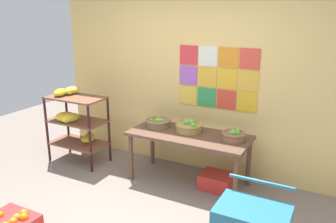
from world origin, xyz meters
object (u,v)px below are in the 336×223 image
object	(u,v)px
fruit_basket_centre	(189,126)
orange_crate_foreground	(12,223)
fruit_basket_back_right	(158,122)
fruit_basket_back_left	(234,135)
display_table	(189,140)
produce_crate_under_table	(216,181)
banana_shelf_unit	(76,118)

from	to	relation	value
fruit_basket_centre	orange_crate_foreground	bearing A→B (deg)	-120.57
fruit_basket_back_right	fruit_basket_centre	world-z (taller)	fruit_basket_centre
fruit_basket_centre	fruit_basket_back_left	xyz separation A→B (m)	(0.63, -0.05, -0.00)
display_table	orange_crate_foreground	world-z (taller)	display_table
produce_crate_under_table	fruit_basket_back_right	bearing A→B (deg)	175.41
banana_shelf_unit	orange_crate_foreground	bearing A→B (deg)	-70.37
fruit_basket_back_right	fruit_basket_back_left	distance (m)	1.09
fruit_basket_back_left	orange_crate_foreground	xyz separation A→B (m)	(-1.77, -1.88, -0.67)
fruit_basket_back_right	fruit_basket_back_left	world-z (taller)	fruit_basket_back_left
banana_shelf_unit	fruit_basket_back_right	size ratio (longest dim) A/B	3.19
fruit_basket_back_right	produce_crate_under_table	bearing A→B (deg)	-4.59
orange_crate_foreground	fruit_basket_back_left	bearing A→B (deg)	46.69
banana_shelf_unit	fruit_basket_centre	world-z (taller)	banana_shelf_unit
display_table	fruit_basket_centre	world-z (taller)	fruit_basket_centre
banana_shelf_unit	display_table	size ratio (longest dim) A/B	0.71
banana_shelf_unit	fruit_basket_back_right	world-z (taller)	banana_shelf_unit
produce_crate_under_table	orange_crate_foreground	size ratio (longest dim) A/B	0.79
banana_shelf_unit	fruit_basket_back_right	bearing A→B (deg)	10.43
banana_shelf_unit	fruit_basket_centre	size ratio (longest dim) A/B	3.14
fruit_basket_back_right	orange_crate_foreground	xyz separation A→B (m)	(-0.68, -1.91, -0.66)
fruit_basket_centre	fruit_basket_back_left	world-z (taller)	fruit_basket_centre
display_table	fruit_basket_back_right	size ratio (longest dim) A/B	4.47
display_table	produce_crate_under_table	xyz separation A→B (m)	(0.39, 0.01, -0.50)
produce_crate_under_table	display_table	bearing A→B (deg)	-178.42
fruit_basket_back_right	fruit_basket_centre	distance (m)	0.46
fruit_basket_back_right	orange_crate_foreground	distance (m)	2.13
banana_shelf_unit	orange_crate_foreground	distance (m)	1.88
banana_shelf_unit	orange_crate_foreground	xyz separation A→B (m)	(0.60, -1.68, -0.59)
display_table	fruit_basket_back_left	xyz separation A→B (m)	(0.58, 0.05, 0.15)
fruit_basket_back_left	orange_crate_foreground	bearing A→B (deg)	-133.31
banana_shelf_unit	produce_crate_under_table	bearing A→B (deg)	4.28
fruit_basket_back_right	orange_crate_foreground	world-z (taller)	fruit_basket_back_right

